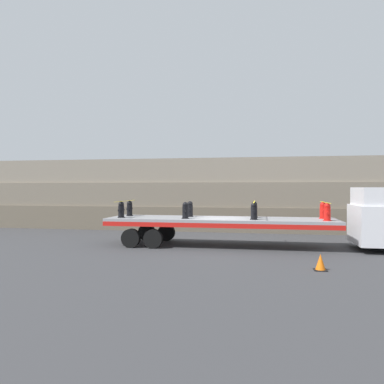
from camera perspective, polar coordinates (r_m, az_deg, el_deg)
ground_plane at (r=17.34m, az=4.34°, el=-8.20°), size 120.00×120.00×0.00m
rock_cliff at (r=23.87m, az=6.08°, el=-0.37°), size 60.00×3.30×4.49m
truck_cab at (r=17.84m, az=27.27°, el=-3.65°), size 2.36×2.70×2.69m
flatbed_trailer at (r=17.28m, az=2.24°, el=-4.70°), size 10.34×2.64×1.28m
fire_hydrant_black_near_0 at (r=17.70m, az=-10.74°, el=-2.69°), size 0.34×0.58×0.75m
fire_hydrant_black_far_0 at (r=18.75m, az=-9.50°, el=-2.50°), size 0.34×0.58×0.75m
fire_hydrant_black_near_1 at (r=16.84m, az=-1.02°, el=-2.85°), size 0.34×0.58×0.75m
fire_hydrant_black_far_1 at (r=17.94m, az=-0.31°, el=-2.64°), size 0.34×0.58×0.75m
fire_hydrant_black_near_2 at (r=16.51m, az=9.41°, el=-2.93°), size 0.34×0.58×0.75m
fire_hydrant_black_far_2 at (r=17.63m, az=9.48°, el=-2.70°), size 0.34×0.58×0.75m
fire_hydrant_red_near_3 at (r=16.73m, az=19.91°, el=-2.91°), size 0.34×0.58×0.75m
fire_hydrant_red_far_3 at (r=17.83m, az=19.32°, el=-2.69°), size 0.34×0.58×0.75m
cargo_strap_rear at (r=18.21m, az=-10.10°, el=-1.35°), size 0.05×2.75×0.01m
cargo_strap_middle at (r=17.05m, az=9.45°, el=-1.49°), size 0.05×2.75×0.01m
cargo_strap_front at (r=17.26m, az=19.61°, el=-1.49°), size 0.05×2.75×0.01m
traffic_cone at (r=12.96m, az=18.99°, el=-10.11°), size 0.41×0.41×0.53m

